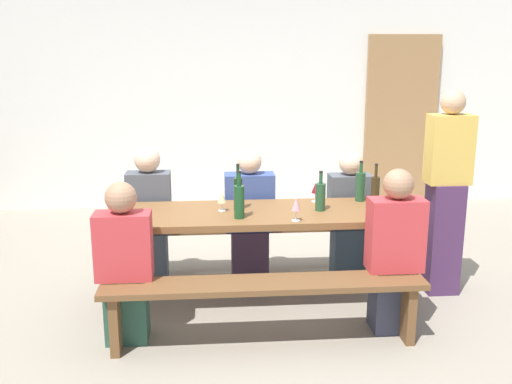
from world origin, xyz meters
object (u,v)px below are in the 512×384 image
(wine_bottle_0, at_px, (239,201))
(standing_host, at_px, (446,196))
(wine_glass_1, at_px, (315,189))
(seated_guest_near_1, at_px, (394,255))
(wooden_door, at_px, (401,121))
(wine_bottle_4, at_px, (238,193))
(wine_glass_0, at_px, (296,205))
(wine_bottle_2, at_px, (320,196))
(wine_bottle_3, at_px, (360,186))
(seated_guest_near_0, at_px, (125,266))
(bench_near, at_px, (264,294))
(seated_guest_far_2, at_px, (349,218))
(bench_far, at_px, (250,234))
(seated_guest_far_0, at_px, (150,219))
(wine_glass_2, at_px, (222,198))
(seated_guest_far_1, at_px, (250,220))
(tasting_table, at_px, (256,221))
(wine_bottle_1, at_px, (375,190))

(wine_bottle_0, distance_m, standing_host, 1.69)
(wine_glass_1, xyz_separation_m, seated_guest_near_1, (0.43, -0.74, -0.30))
(wooden_door, height_order, wine_bottle_4, wooden_door)
(wine_bottle_0, height_order, wine_glass_0, wine_bottle_0)
(wine_bottle_2, bearing_deg, wine_glass_0, -130.81)
(wine_bottle_4, bearing_deg, seated_guest_near_1, -28.40)
(wine_bottle_3, xyz_separation_m, standing_host, (0.66, -0.11, -0.07))
(wine_bottle_4, relative_size, seated_guest_near_0, 0.32)
(wine_bottle_4, distance_m, seated_guest_near_1, 1.24)
(bench_near, relative_size, seated_guest_near_0, 1.94)
(bench_near, bearing_deg, seated_guest_far_2, 53.95)
(bench_far, bearing_deg, bench_near, -90.00)
(bench_near, bearing_deg, seated_guest_far_0, 126.22)
(wine_glass_2, relative_size, seated_guest_far_1, 0.13)
(wine_bottle_4, bearing_deg, wine_glass_1, 15.55)
(tasting_table, bearing_deg, standing_host, 4.86)
(wine_bottle_2, bearing_deg, seated_guest_far_1, 133.96)
(seated_guest_far_2, xyz_separation_m, standing_host, (0.68, -0.37, 0.27))
(wine_bottle_1, relative_size, wine_glass_1, 2.19)
(wine_bottle_3, bearing_deg, wine_glass_1, 179.90)
(wooden_door, relative_size, wine_bottle_3, 6.42)
(seated_guest_far_1, bearing_deg, wooden_door, 139.60)
(tasting_table, xyz_separation_m, wine_bottle_0, (-0.14, -0.17, 0.21))
(wine_bottle_4, bearing_deg, tasting_table, -26.92)
(seated_guest_near_1, bearing_deg, wine_bottle_0, 72.55)
(tasting_table, relative_size, wine_bottle_4, 6.40)
(bench_near, bearing_deg, wine_glass_0, 55.27)
(bench_near, bearing_deg, wine_glass_1, 61.01)
(tasting_table, bearing_deg, wine_bottle_4, 153.08)
(tasting_table, relative_size, wine_glass_2, 15.01)
(seated_guest_far_0, xyz_separation_m, seated_guest_far_1, (0.83, -0.00, -0.03))
(wine_bottle_1, distance_m, standing_host, 0.60)
(wine_bottle_2, bearing_deg, seated_guest_far_2, 55.60)
(standing_host, bearing_deg, bench_far, -18.93)
(wine_bottle_2, bearing_deg, wine_bottle_4, 172.49)
(tasting_table, distance_m, seated_guest_far_2, 0.99)
(bench_near, height_order, wine_bottle_4, wine_bottle_4)
(wooden_door, bearing_deg, wine_bottle_0, -125.24)
(bench_far, bearing_deg, seated_guest_far_0, -169.94)
(wine_bottle_1, xyz_separation_m, wine_glass_2, (-1.19, -0.04, -0.02))
(tasting_table, height_order, seated_guest_near_0, seated_guest_near_0)
(standing_host, bearing_deg, wine_bottle_4, 2.17)
(tasting_table, bearing_deg, seated_guest_near_0, -151.49)
(wine_bottle_4, height_order, standing_host, standing_host)
(wooden_door, distance_m, standing_host, 2.87)
(wine_glass_0, bearing_deg, wine_glass_1, 65.65)
(tasting_table, xyz_separation_m, wine_bottle_2, (0.49, -0.01, 0.19))
(standing_host, bearing_deg, seated_guest_near_1, 46.33)
(tasting_table, height_order, standing_host, standing_host)
(bench_near, relative_size, wine_bottle_3, 6.59)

